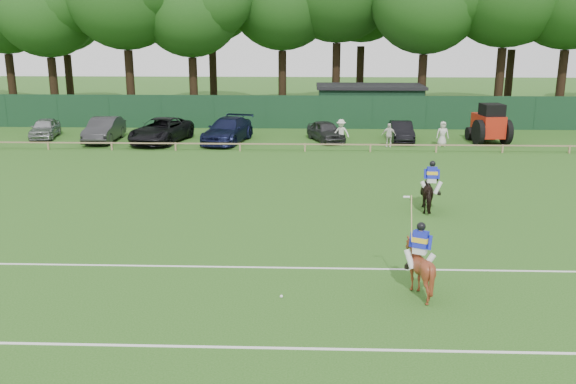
{
  "coord_description": "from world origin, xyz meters",
  "views": [
    {
      "loc": [
        1.29,
        -18.82,
        7.21
      ],
      "look_at": [
        0.5,
        3.0,
        1.4
      ],
      "focal_mm": 38.0,
      "sensor_mm": 36.0,
      "label": 1
    }
  ],
  "objects_px": {
    "hatch_grey": "(326,131)",
    "tractor": "(489,124)",
    "spectator_left": "(341,132)",
    "spectator_mid": "(389,135)",
    "sedan_silver": "(45,128)",
    "suv_black": "(161,130)",
    "horse_dark": "(431,193)",
    "sedan_navy": "(228,130)",
    "estate_black": "(401,131)",
    "spectator_right": "(443,134)",
    "utility_shed": "(369,104)",
    "sedan_grey": "(104,130)",
    "horse_chestnut": "(419,268)",
    "polo_ball": "(281,296)"
  },
  "relations": [
    {
      "from": "hatch_grey",
      "to": "tractor",
      "type": "relative_size",
      "value": 1.19
    },
    {
      "from": "spectator_left",
      "to": "spectator_mid",
      "type": "xyz_separation_m",
      "value": [
        3.01,
        -0.44,
        -0.08
      ]
    },
    {
      "from": "sedan_silver",
      "to": "suv_black",
      "type": "xyz_separation_m",
      "value": [
        8.47,
        -1.49,
        0.13
      ]
    },
    {
      "from": "horse_dark",
      "to": "spectator_left",
      "type": "bearing_deg",
      "value": -75.9
    },
    {
      "from": "sedan_navy",
      "to": "tractor",
      "type": "relative_size",
      "value": 1.67
    },
    {
      "from": "sedan_navy",
      "to": "estate_black",
      "type": "bearing_deg",
      "value": 16.22
    },
    {
      "from": "suv_black",
      "to": "tractor",
      "type": "height_order",
      "value": "tractor"
    },
    {
      "from": "spectator_mid",
      "to": "tractor",
      "type": "distance_m",
      "value": 6.92
    },
    {
      "from": "estate_black",
      "to": "spectator_mid",
      "type": "relative_size",
      "value": 2.64
    },
    {
      "from": "spectator_mid",
      "to": "spectator_right",
      "type": "height_order",
      "value": "spectator_right"
    },
    {
      "from": "sedan_navy",
      "to": "tractor",
      "type": "distance_m",
      "value": 17.21
    },
    {
      "from": "spectator_right",
      "to": "utility_shed",
      "type": "distance_m",
      "value": 10.58
    },
    {
      "from": "sedan_grey",
      "to": "horse_dark",
      "type": "bearing_deg",
      "value": -41.37
    },
    {
      "from": "sedan_silver",
      "to": "spectator_left",
      "type": "height_order",
      "value": "spectator_left"
    },
    {
      "from": "horse_chestnut",
      "to": "sedan_silver",
      "type": "distance_m",
      "value": 32.94
    },
    {
      "from": "utility_shed",
      "to": "tractor",
      "type": "height_order",
      "value": "utility_shed"
    },
    {
      "from": "suv_black",
      "to": "sedan_navy",
      "type": "height_order",
      "value": "sedan_navy"
    },
    {
      "from": "tractor",
      "to": "estate_black",
      "type": "bearing_deg",
      "value": 168.8
    },
    {
      "from": "spectator_mid",
      "to": "spectator_right",
      "type": "bearing_deg",
      "value": 18.67
    },
    {
      "from": "spectator_right",
      "to": "hatch_grey",
      "type": "bearing_deg",
      "value": 170.19
    },
    {
      "from": "polo_ball",
      "to": "sedan_silver",
      "type": "bearing_deg",
      "value": 124.54
    },
    {
      "from": "sedan_grey",
      "to": "suv_black",
      "type": "bearing_deg",
      "value": -4.84
    },
    {
      "from": "sedan_silver",
      "to": "sedan_grey",
      "type": "relative_size",
      "value": 0.81
    },
    {
      "from": "horse_dark",
      "to": "sedan_silver",
      "type": "bearing_deg",
      "value": -33.1
    },
    {
      "from": "spectator_left",
      "to": "spectator_right",
      "type": "relative_size",
      "value": 1.06
    },
    {
      "from": "sedan_grey",
      "to": "polo_ball",
      "type": "bearing_deg",
      "value": -63.53
    },
    {
      "from": "horse_chestnut",
      "to": "spectator_right",
      "type": "bearing_deg",
      "value": -76.5
    },
    {
      "from": "polo_ball",
      "to": "horse_chestnut",
      "type": "bearing_deg",
      "value": 6.57
    },
    {
      "from": "sedan_silver",
      "to": "spectator_left",
      "type": "xyz_separation_m",
      "value": [
        20.31,
        -2.07,
        0.17
      ]
    },
    {
      "from": "horse_dark",
      "to": "spectator_right",
      "type": "distance_m",
      "value": 15.08
    },
    {
      "from": "estate_black",
      "to": "polo_ball",
      "type": "xyz_separation_m",
      "value": [
        -6.86,
        -25.05,
        -0.61
      ]
    },
    {
      "from": "sedan_grey",
      "to": "estate_black",
      "type": "bearing_deg",
      "value": 0.68
    },
    {
      "from": "sedan_grey",
      "to": "utility_shed",
      "type": "height_order",
      "value": "utility_shed"
    },
    {
      "from": "hatch_grey",
      "to": "spectator_mid",
      "type": "relative_size",
      "value": 2.61
    },
    {
      "from": "tractor",
      "to": "polo_ball",
      "type": "bearing_deg",
      "value": -123.14
    },
    {
      "from": "horse_chestnut",
      "to": "spectator_left",
      "type": "distance_m",
      "value": 23.01
    },
    {
      "from": "tractor",
      "to": "horse_dark",
      "type": "bearing_deg",
      "value": -119.29
    },
    {
      "from": "spectator_left",
      "to": "polo_ball",
      "type": "distance_m",
      "value": 23.6
    },
    {
      "from": "sedan_silver",
      "to": "sedan_navy",
      "type": "xyz_separation_m",
      "value": [
        12.85,
        -1.26,
        0.13
      ]
    },
    {
      "from": "utility_shed",
      "to": "spectator_mid",
      "type": "bearing_deg",
      "value": -88.21
    },
    {
      "from": "sedan_silver",
      "to": "sedan_grey",
      "type": "height_order",
      "value": "sedan_grey"
    },
    {
      "from": "suv_black",
      "to": "hatch_grey",
      "type": "height_order",
      "value": "suv_black"
    },
    {
      "from": "horse_dark",
      "to": "suv_black",
      "type": "distance_m",
      "value": 21.29
    },
    {
      "from": "suv_black",
      "to": "hatch_grey",
      "type": "xyz_separation_m",
      "value": [
        10.9,
        0.87,
        -0.12
      ]
    },
    {
      "from": "spectator_left",
      "to": "sedan_silver",
      "type": "bearing_deg",
      "value": -167.7
    },
    {
      "from": "horse_chestnut",
      "to": "estate_black",
      "type": "distance_m",
      "value": 24.79
    },
    {
      "from": "hatch_grey",
      "to": "horse_chestnut",
      "type": "bearing_deg",
      "value": -105.62
    },
    {
      "from": "sedan_navy",
      "to": "spectator_right",
      "type": "distance_m",
      "value": 13.98
    },
    {
      "from": "hatch_grey",
      "to": "spectator_right",
      "type": "height_order",
      "value": "spectator_right"
    },
    {
      "from": "sedan_navy",
      "to": "hatch_grey",
      "type": "xyz_separation_m",
      "value": [
        6.51,
        0.64,
        -0.13
      ]
    }
  ]
}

